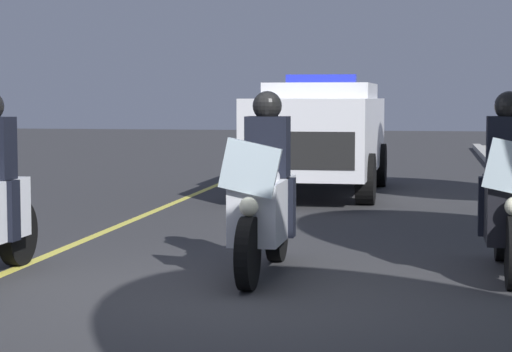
{
  "coord_description": "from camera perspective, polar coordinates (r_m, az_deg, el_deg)",
  "views": [
    {
      "loc": [
        7.87,
        1.63,
        1.66
      ],
      "look_at": [
        -1.19,
        0.0,
        0.9
      ],
      "focal_mm": 66.99,
      "sensor_mm": 36.0,
      "label": 1
    }
  ],
  "objects": [
    {
      "name": "police_motorcycle_trailing",
      "position": [
        9.25,
        14.84,
        -1.4
      ],
      "size": [
        2.14,
        0.56,
        1.72
      ],
      "color": "black",
      "rests_on": "ground"
    },
    {
      "name": "ground_plane",
      "position": [
        8.21,
        -1.48,
        -6.95
      ],
      "size": [
        80.0,
        80.0,
        0.0
      ],
      "primitive_type": "plane",
      "color": "#333335"
    },
    {
      "name": "police_suv",
      "position": [
        16.44,
        3.87,
        2.64
      ],
      "size": [
        4.93,
        2.12,
        2.05
      ],
      "color": "silver",
      "rests_on": "ground"
    },
    {
      "name": "police_motorcycle_lead_right",
      "position": [
        8.92,
        0.47,
        -1.46
      ],
      "size": [
        2.14,
        0.56,
        1.72
      ],
      "color": "black",
      "rests_on": "ground"
    }
  ]
}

